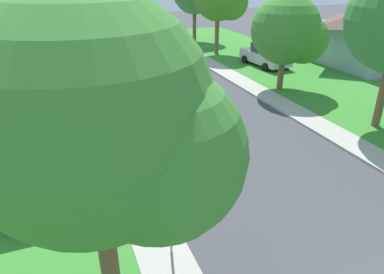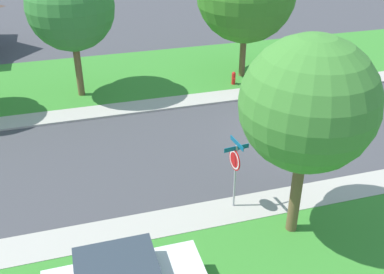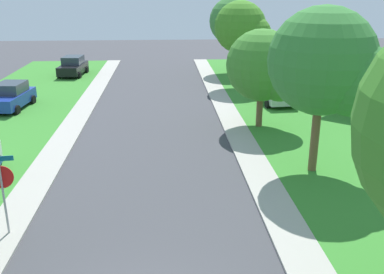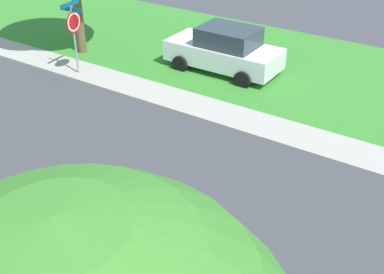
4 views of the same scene
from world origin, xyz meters
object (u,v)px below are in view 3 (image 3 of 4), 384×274
Objects in this scene: car_silver_across_road at (275,91)px; car_black_driveway_right at (73,66)px; stop_sign_far_corner at (2,182)px; tree_sidewalk_far at (236,23)px; tree_across_left at (330,65)px; tree_sidewalk_mid at (243,29)px; car_blue_behind_trees at (11,96)px; tree_corner_large at (266,68)px.

car_silver_across_road is 1.00× the size of car_black_driveway_right.
tree_sidewalk_far reaches higher than stop_sign_far_corner.
tree_across_left is 17.04m from tree_sidewalk_mid.
stop_sign_far_corner is 0.62× the size of car_silver_across_road.
tree_across_left is (14.86, -22.96, 3.83)m from car_black_driveway_right.
car_blue_behind_trees is 0.80× the size of tree_corner_large.
car_silver_across_road is at bearing -84.67° from tree_sidewalk_far.
stop_sign_far_corner is 30.02m from tree_sidewalk_far.
tree_corner_large is at bearing 98.92° from tree_across_left.
tree_corner_large is (13.84, -16.45, 2.58)m from car_black_driveway_right.
stop_sign_far_corner is 24.32m from tree_sidewalk_mid.
tree_across_left reaches higher than car_black_driveway_right.
tree_sidewalk_mid is at bearing 91.59° from tree_across_left.
stop_sign_far_corner is 0.63× the size of car_black_driveway_right.
car_silver_across_road is at bearing 69.97° from tree_corner_large.
car_silver_across_road is 0.80× the size of tree_corner_large.
tree_sidewalk_mid is at bearing -93.57° from tree_sidewalk_far.
car_blue_behind_trees is 16.71m from tree_corner_large.
car_blue_behind_trees is (-4.90, 15.87, -1.01)m from stop_sign_far_corner.
tree_sidewalk_far is 1.24× the size of tree_corner_large.
tree_corner_large is at bearing -110.03° from car_silver_across_road.
tree_corner_large is at bearing -93.21° from tree_sidewalk_far.
car_black_driveway_right is at bearing 130.08° from tree_corner_large.
car_black_driveway_right is (-3.03, 27.25, -1.01)m from stop_sign_far_corner.
tree_sidewalk_far is 6.17m from tree_sidewalk_mid.
car_silver_across_road is 12.58m from tree_across_left.
stop_sign_far_corner is at bearing -72.84° from car_blue_behind_trees.
tree_across_left is (11.83, 4.29, 2.81)m from stop_sign_far_corner.
tree_across_left is 1.27× the size of tree_corner_large.
car_black_driveway_right is 0.65× the size of tree_sidewalk_mid.
stop_sign_far_corner is 0.39× the size of tree_across_left.
tree_sidewalk_mid is at bearing 105.75° from car_silver_across_road.
tree_sidewalk_far reaches higher than car_silver_across_road.
car_blue_behind_trees is at bearing 145.32° from tree_across_left.
car_black_driveway_right is 11.53m from car_blue_behind_trees.
tree_across_left is at bearing -89.78° from tree_sidewalk_far.
stop_sign_far_corner is at bearing -83.66° from car_black_driveway_right.
car_silver_across_road is at bearing -34.83° from car_black_driveway_right.
tree_across_left is at bearing 19.95° from stop_sign_far_corner.
car_blue_behind_trees is 0.66× the size of tree_sidewalk_mid.
tree_corner_large is at bearing -17.88° from car_blue_behind_trees.
tree_across_left is at bearing -34.68° from car_blue_behind_trees.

